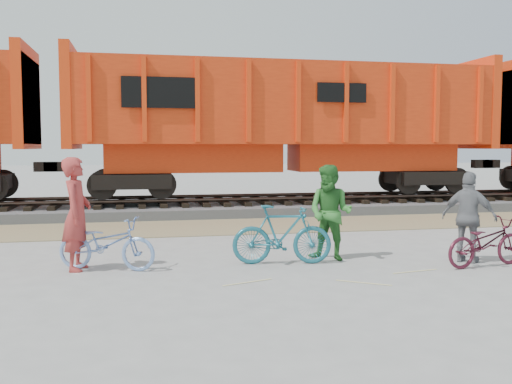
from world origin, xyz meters
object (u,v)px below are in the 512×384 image
person_woman (469,217)px  hopper_car_center (285,121)px  bicycle_teal (282,235)px  bicycle_maroon (486,242)px  person_solo (77,214)px  bicycle_blue (107,244)px  person_man (330,213)px

person_woman → hopper_car_center: bearing=-35.1°
bicycle_teal → bicycle_maroon: (3.56, -0.94, -0.10)m
person_woman → bicycle_maroon: bearing=151.5°
bicycle_maroon → person_solo: bearing=69.9°
bicycle_blue → bicycle_teal: bicycle_teal is taller
bicycle_blue → bicycle_maroon: 6.78m
bicycle_blue → person_man: bearing=-67.9°
bicycle_teal → person_woman: person_woman is taller
person_solo → person_man: bearing=-83.3°
person_man → person_woman: person_man is taller
person_man → person_solo: bearing=-140.5°
hopper_car_center → person_man: 8.67m
person_solo → person_woman: (7.09, -0.79, -0.14)m
bicycle_teal → person_woman: (3.46, -0.54, 0.30)m
bicycle_maroon → person_solo: person_solo is taller
bicycle_teal → person_man: size_ratio=1.00×
hopper_car_center → person_solo: (-5.90, -8.27, -2.01)m
person_solo → person_woman: 7.14m
person_woman → person_man: bearing=30.6°
bicycle_blue → bicycle_teal: bearing=-71.3°
bicycle_blue → hopper_car_center: bearing=-11.5°
bicycle_blue → person_man: (4.14, 0.06, 0.44)m
hopper_car_center → bicycle_blue: bearing=-122.8°
person_solo → person_man: size_ratio=1.09×
bicycle_teal → person_woman: bearing=-89.9°
bicycle_blue → bicycle_maroon: bearing=-77.9°
bicycle_teal → person_man: (1.00, 0.20, 0.36)m
bicycle_maroon → person_man: (-2.56, 1.14, 0.46)m
hopper_car_center → person_woman: hopper_car_center is taller
bicycle_teal → person_woman: 3.51m
person_man → person_woman: size_ratio=1.07×
hopper_car_center → bicycle_blue: hopper_car_center is taller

